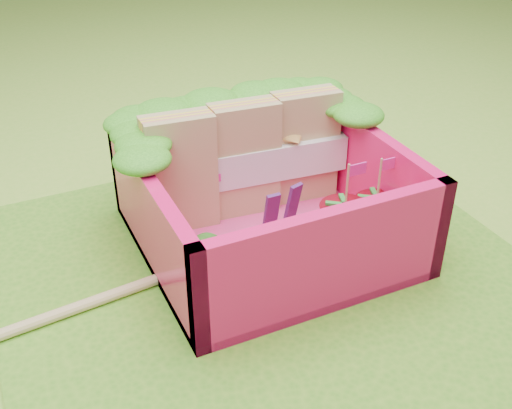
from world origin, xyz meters
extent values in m
plane|color=#87C838|center=(0.00, 0.00, 0.00)|extent=(14.00, 14.00, 0.00)
cube|color=#519D23|center=(0.00, 0.00, 0.01)|extent=(2.60, 2.60, 0.03)
cube|color=#EE3C89|center=(0.13, 0.32, 0.06)|extent=(1.30, 1.30, 0.05)
cube|color=#FF1565|center=(0.13, 0.93, 0.31)|extent=(1.30, 0.07, 0.55)
cube|color=#FF1565|center=(0.13, -0.30, 0.31)|extent=(1.30, 0.07, 0.55)
cube|color=#FF1565|center=(-0.49, 0.32, 0.31)|extent=(0.07, 1.30, 0.55)
cube|color=#FF1565|center=(0.74, 0.32, 0.31)|extent=(0.07, 1.30, 0.55)
ellipsoid|color=#297F17|center=(-0.37, 0.90, 0.64)|extent=(0.30, 0.30, 0.11)
ellipsoid|color=#297F17|center=(-0.23, 0.90, 0.64)|extent=(0.30, 0.30, 0.11)
ellipsoid|color=#297F17|center=(-0.09, 0.90, 0.64)|extent=(0.30, 0.30, 0.11)
ellipsoid|color=#297F17|center=(0.05, 0.90, 0.64)|extent=(0.30, 0.30, 0.11)
ellipsoid|color=#297F17|center=(0.20, 0.90, 0.64)|extent=(0.30, 0.30, 0.11)
ellipsoid|color=#297F17|center=(0.34, 0.90, 0.64)|extent=(0.30, 0.30, 0.11)
ellipsoid|color=#297F17|center=(0.48, 0.90, 0.64)|extent=(0.30, 0.30, 0.11)
ellipsoid|color=#297F17|center=(0.63, 0.90, 0.64)|extent=(0.30, 0.30, 0.11)
ellipsoid|color=#297F17|center=(-0.45, 0.42, 0.64)|extent=(0.27, 0.27, 0.10)
ellipsoid|color=#297F17|center=(-0.45, 0.56, 0.64)|extent=(0.27, 0.27, 0.10)
ellipsoid|color=#297F17|center=(-0.45, 0.70, 0.64)|extent=(0.27, 0.27, 0.10)
ellipsoid|color=#297F17|center=(-0.45, 0.84, 0.64)|extent=(0.27, 0.27, 0.10)
ellipsoid|color=#297F17|center=(0.71, 0.42, 0.64)|extent=(0.27, 0.27, 0.10)
ellipsoid|color=#297F17|center=(0.71, 0.56, 0.64)|extent=(0.27, 0.27, 0.10)
ellipsoid|color=#297F17|center=(0.71, 0.70, 0.64)|extent=(0.27, 0.27, 0.10)
ellipsoid|color=#297F17|center=(0.71, 0.84, 0.64)|extent=(0.27, 0.27, 0.10)
cube|color=tan|center=(-0.24, 0.60, 0.40)|extent=(0.38, 0.18, 0.64)
cube|color=tan|center=(0.13, 0.60, 0.40)|extent=(0.38, 0.18, 0.64)
cube|color=tan|center=(0.50, 0.60, 0.40)|extent=(0.38, 0.18, 0.64)
cube|color=white|center=(0.13, 0.60, 0.37)|extent=(1.17, 0.28, 0.20)
cylinder|color=#64A951|center=(-0.33, 0.03, 0.15)|extent=(0.12, 0.12, 0.14)
ellipsoid|color=#1B4A13|center=(-0.33, 0.03, 0.27)|extent=(0.32, 0.32, 0.12)
cylinder|color=orange|center=(-0.16, -0.01, 0.20)|extent=(0.07, 0.07, 0.23)
cylinder|color=orange|center=(-0.11, 0.02, 0.20)|extent=(0.07, 0.07, 0.24)
cube|color=#441A5D|center=(0.06, 0.14, 0.27)|extent=(0.07, 0.02, 0.38)
cube|color=#441A5D|center=(0.19, 0.18, 0.27)|extent=(0.07, 0.04, 0.38)
cone|color=red|center=(0.42, 0.02, 0.21)|extent=(0.26, 0.26, 0.26)
cylinder|color=tan|center=(0.42, 0.02, 0.46)|extent=(0.01, 0.01, 0.24)
cube|color=#E22598|center=(0.47, 0.02, 0.54)|extent=(0.10, 0.01, 0.06)
cone|color=red|center=(0.62, 0.04, 0.20)|extent=(0.23, 0.23, 0.23)
cylinder|color=tan|center=(0.62, 0.04, 0.43)|extent=(0.01, 0.01, 0.24)
cube|color=#E22598|center=(0.67, 0.04, 0.51)|extent=(0.10, 0.01, 0.06)
cube|color=green|center=(0.63, 0.30, 0.11)|extent=(0.33, 0.16, 0.05)
cube|color=green|center=(0.63, 0.04, 0.11)|extent=(0.33, 0.16, 0.05)
cube|color=green|center=(0.32, -0.03, 0.11)|extent=(0.19, 0.32, 0.05)
cube|color=#DAC278|center=(-1.15, 0.15, 0.05)|extent=(2.35, 0.30, 0.05)
cube|color=#DAC278|center=(-1.10, 0.17, 0.05)|extent=(2.35, 0.30, 0.05)
camera|label=1|loc=(-1.13, -2.23, 2.04)|focal=45.00mm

